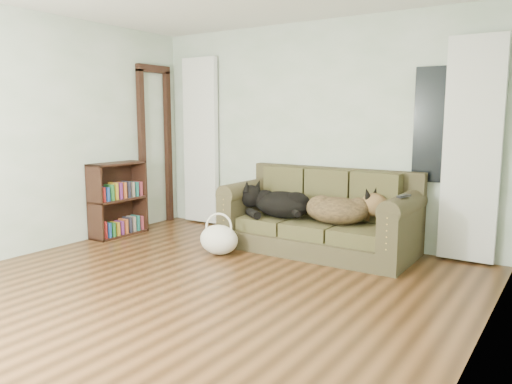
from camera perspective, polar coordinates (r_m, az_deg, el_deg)
The scene contains 14 objects.
floor at distance 4.28m, azimuth -9.33°, elevation -11.83°, with size 5.00×5.00×0.00m, color #36200F.
wall_back at distance 6.08m, azimuth 6.64°, elevation 6.81°, with size 4.50×0.04×2.60m, color silver.
wall_left at distance 5.79m, azimuth -26.35°, elevation 5.89°, with size 0.04×5.00×2.60m, color silver.
wall_right at distance 2.97m, azimuth 23.86°, elevation 4.28°, with size 0.04×5.00×2.60m, color silver.
curtain_left at distance 6.96m, azimuth -6.34°, elevation 5.80°, with size 0.55×0.08×2.25m, color white.
curtain_right at distance 5.44m, azimuth 23.44°, elevation 4.36°, with size 0.55×0.08×2.25m, color white.
window_pane at distance 5.55m, azimuth 20.10°, elevation 7.21°, with size 0.50×0.03×1.20m, color black.
door_casing at distance 7.03m, azimuth -11.41°, elevation 4.89°, with size 0.07×0.60×2.10m, color black.
sofa at distance 5.56m, azimuth 7.04°, elevation -2.19°, with size 2.10×0.91×0.86m, color #3D3B23.
dog_black_lab at distance 5.71m, azimuth 2.62°, elevation -1.54°, with size 0.72×0.50×0.30m, color black.
dog_shepherd at distance 5.42m, azimuth 9.71°, elevation -2.09°, with size 0.72×0.51×0.32m, color black.
tv_remote at distance 5.01m, azimuth 16.55°, elevation -0.43°, with size 0.05×0.17×0.02m, color black.
tote_bag at distance 5.46m, azimuth -4.26°, elevation -5.47°, with size 0.45×0.34×0.32m, color beige.
bookshelf at distance 6.47m, azimuth -15.52°, elevation -0.47°, with size 0.28×0.74×0.92m, color black.
Camera 1 is at (2.74, -2.93, 1.49)m, focal length 35.00 mm.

